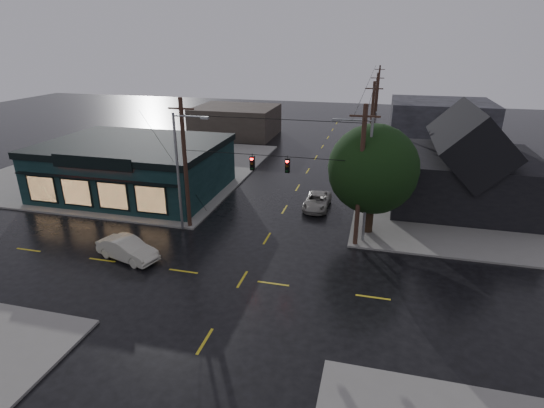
% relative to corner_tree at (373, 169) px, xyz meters
% --- Properties ---
extents(ground_plane, '(160.00, 160.00, 0.00)m').
position_rel_corner_tree_xyz_m(ground_plane, '(-7.28, -8.90, -5.12)').
color(ground_plane, black).
extents(sidewalk_nw, '(28.00, 28.00, 0.15)m').
position_rel_corner_tree_xyz_m(sidewalk_nw, '(-27.28, 11.10, -5.05)').
color(sidewalk_nw, slate).
rests_on(sidewalk_nw, ground).
extents(sidewalk_ne, '(28.00, 28.00, 0.15)m').
position_rel_corner_tree_xyz_m(sidewalk_ne, '(12.72, 11.10, -5.05)').
color(sidewalk_ne, slate).
rests_on(sidewalk_ne, ground).
extents(pizza_shop, '(16.30, 12.34, 4.90)m').
position_rel_corner_tree_xyz_m(pizza_shop, '(-22.28, 4.04, -2.56)').
color(pizza_shop, black).
rests_on(pizza_shop, ground).
extents(ne_building, '(12.60, 11.60, 8.75)m').
position_rel_corner_tree_xyz_m(ne_building, '(7.72, 8.10, -0.65)').
color(ne_building, black).
rests_on(ne_building, ground).
extents(corner_tree, '(6.62, 6.62, 8.30)m').
position_rel_corner_tree_xyz_m(corner_tree, '(0.00, 0.00, 0.00)').
color(corner_tree, black).
rests_on(corner_tree, ground).
extents(utility_pole_nw, '(2.00, 0.32, 10.15)m').
position_rel_corner_tree_xyz_m(utility_pole_nw, '(-13.78, -2.40, -5.12)').
color(utility_pole_nw, '#342017').
rests_on(utility_pole_nw, ground).
extents(utility_pole_ne, '(2.00, 0.32, 10.15)m').
position_rel_corner_tree_xyz_m(utility_pole_ne, '(-0.78, -2.40, -5.12)').
color(utility_pole_ne, '#342017').
rests_on(utility_pole_ne, ground).
extents(utility_pole_far_a, '(2.00, 0.32, 9.65)m').
position_rel_corner_tree_xyz_m(utility_pole_far_a, '(-0.78, 19.10, -5.12)').
color(utility_pole_far_a, '#342017').
rests_on(utility_pole_far_a, ground).
extents(utility_pole_far_b, '(2.00, 0.32, 9.15)m').
position_rel_corner_tree_xyz_m(utility_pole_far_b, '(-0.78, 39.10, -5.12)').
color(utility_pole_far_b, '#342017').
rests_on(utility_pole_far_b, ground).
extents(utility_pole_far_c, '(2.00, 0.32, 9.15)m').
position_rel_corner_tree_xyz_m(utility_pole_far_c, '(-0.78, 59.10, -5.12)').
color(utility_pole_far_c, '#342017').
rests_on(utility_pole_far_c, ground).
extents(span_signal_assembly, '(13.00, 0.48, 1.23)m').
position_rel_corner_tree_xyz_m(span_signal_assembly, '(-7.19, -2.40, 0.58)').
color(span_signal_assembly, black).
rests_on(span_signal_assembly, ground).
extents(streetlight_nw, '(5.40, 0.30, 9.15)m').
position_rel_corner_tree_xyz_m(streetlight_nw, '(-14.08, -3.10, -5.12)').
color(streetlight_nw, gray).
rests_on(streetlight_nw, ground).
extents(streetlight_ne, '(5.40, 0.30, 9.15)m').
position_rel_corner_tree_xyz_m(streetlight_ne, '(-0.28, -1.70, -5.12)').
color(streetlight_ne, gray).
rests_on(streetlight_ne, ground).
extents(bg_building_west, '(12.00, 10.00, 4.40)m').
position_rel_corner_tree_xyz_m(bg_building_west, '(-21.28, 31.10, -2.92)').
color(bg_building_west, '#332C25').
rests_on(bg_building_west, ground).
extents(bg_building_east, '(14.00, 12.00, 5.60)m').
position_rel_corner_tree_xyz_m(bg_building_east, '(8.72, 36.10, -2.32)').
color(bg_building_east, black).
rests_on(bg_building_east, ground).
extents(sedan_cream, '(4.81, 2.77, 1.50)m').
position_rel_corner_tree_xyz_m(sedan_cream, '(-15.64, -8.29, -4.37)').
color(sedan_cream, beige).
rests_on(sedan_cream, ground).
extents(suv_silver, '(2.14, 4.58, 1.27)m').
position_rel_corner_tree_xyz_m(suv_silver, '(-4.58, 4.16, -4.49)').
color(suv_silver, gray).
rests_on(suv_silver, ground).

